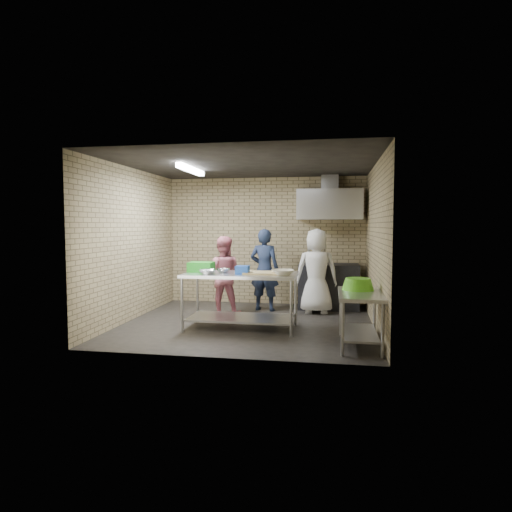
{
  "coord_description": "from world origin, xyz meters",
  "views": [
    {
      "loc": [
        1.39,
        -7.34,
        1.68
      ],
      "look_at": [
        0.1,
        0.2,
        1.15
      ],
      "focal_mm": 30.9,
      "sensor_mm": 36.0,
      "label": 1
    }
  ],
  "objects": [
    {
      "name": "floor",
      "position": [
        0.0,
        0.0,
        0.0
      ],
      "size": [
        4.2,
        4.2,
        0.0
      ],
      "primitive_type": "plane",
      "color": "black",
      "rests_on": "ground"
    },
    {
      "name": "ceiling",
      "position": [
        0.0,
        0.0,
        2.7
      ],
      "size": [
        4.2,
        4.2,
        0.0
      ],
      "primitive_type": "plane",
      "rotation": [
        3.14,
        0.0,
        0.0
      ],
      "color": "black",
      "rests_on": "ground"
    },
    {
      "name": "back_wall",
      "position": [
        0.0,
        2.0,
        1.35
      ],
      "size": [
        4.2,
        0.06,
        2.7
      ],
      "primitive_type": "cube",
      "color": "#9C8B62",
      "rests_on": "ground"
    },
    {
      "name": "front_wall",
      "position": [
        0.0,
        -2.0,
        1.35
      ],
      "size": [
        4.2,
        0.06,
        2.7
      ],
      "primitive_type": "cube",
      "color": "#9C8B62",
      "rests_on": "ground"
    },
    {
      "name": "left_wall",
      "position": [
        -2.1,
        0.0,
        1.35
      ],
      "size": [
        0.06,
        4.0,
        2.7
      ],
      "primitive_type": "cube",
      "color": "#9C8B62",
      "rests_on": "ground"
    },
    {
      "name": "right_wall",
      "position": [
        2.1,
        0.0,
        1.35
      ],
      "size": [
        0.06,
        4.0,
        2.7
      ],
      "primitive_type": "cube",
      "color": "#9C8B62",
      "rests_on": "ground"
    },
    {
      "name": "prep_table",
      "position": [
        -0.05,
        -0.4,
        0.45
      ],
      "size": [
        1.82,
        0.91,
        0.91
      ],
      "primitive_type": "cube",
      "color": "silver",
      "rests_on": "floor"
    },
    {
      "name": "side_counter",
      "position": [
        1.8,
        -1.1,
        0.38
      ],
      "size": [
        0.6,
        1.2,
        0.75
      ],
      "primitive_type": "cube",
      "color": "silver",
      "rests_on": "floor"
    },
    {
      "name": "stove",
      "position": [
        1.35,
        1.65,
        0.45
      ],
      "size": [
        1.2,
        0.7,
        0.9
      ],
      "primitive_type": "cube",
      "color": "black",
      "rests_on": "floor"
    },
    {
      "name": "range_hood",
      "position": [
        1.35,
        1.7,
        2.1
      ],
      "size": [
        1.3,
        0.6,
        0.6
      ],
      "primitive_type": "cube",
      "color": "silver",
      "rests_on": "back_wall"
    },
    {
      "name": "hood_duct",
      "position": [
        1.35,
        1.85,
        2.55
      ],
      "size": [
        0.35,
        0.3,
        0.3
      ],
      "primitive_type": "cube",
      "color": "#A5A8AD",
      "rests_on": "back_wall"
    },
    {
      "name": "wall_shelf",
      "position": [
        1.65,
        1.89,
        1.92
      ],
      "size": [
        0.8,
        0.2,
        0.04
      ],
      "primitive_type": "cube",
      "color": "#3F2B19",
      "rests_on": "back_wall"
    },
    {
      "name": "fluorescent_fixture",
      "position": [
        -1.0,
        0.0,
        2.64
      ],
      "size": [
        0.1,
        1.25,
        0.08
      ],
      "primitive_type": "cube",
      "color": "white",
      "rests_on": "ceiling"
    },
    {
      "name": "green_crate",
      "position": [
        -0.75,
        -0.28,
        0.99
      ],
      "size": [
        0.4,
        0.3,
        0.16
      ],
      "primitive_type": "cube",
      "color": "green",
      "rests_on": "prep_table"
    },
    {
      "name": "blue_tub",
      "position": [
        -0.0,
        -0.5,
        0.97
      ],
      "size": [
        0.2,
        0.2,
        0.13
      ],
      "primitive_type": "cube",
      "color": "blue",
      "rests_on": "prep_table"
    },
    {
      "name": "cutting_board",
      "position": [
        0.3,
        -0.42,
        0.92
      ],
      "size": [
        0.56,
        0.42,
        0.03
      ],
      "primitive_type": "cube",
      "color": "tan",
      "rests_on": "prep_table"
    },
    {
      "name": "mixing_bowl_a",
      "position": [
        -0.55,
        -0.6,
        0.94
      ],
      "size": [
        0.36,
        0.36,
        0.07
      ],
      "primitive_type": "imported",
      "rotation": [
        0.0,
        0.0,
        0.32
      ],
      "color": "silver",
      "rests_on": "prep_table"
    },
    {
      "name": "mixing_bowl_b",
      "position": [
        -0.35,
        -0.35,
        0.94
      ],
      "size": [
        0.27,
        0.27,
        0.07
      ],
      "primitive_type": "imported",
      "rotation": [
        0.0,
        0.0,
        0.32
      ],
      "color": "silver",
      "rests_on": "prep_table"
    },
    {
      "name": "ceramic_bowl",
      "position": [
        0.65,
        -0.55,
        0.95
      ],
      "size": [
        0.44,
        0.44,
        0.09
      ],
      "primitive_type": "imported",
      "rotation": [
        0.0,
        0.0,
        0.32
      ],
      "color": "beige",
      "rests_on": "prep_table"
    },
    {
      "name": "green_basin",
      "position": [
        1.78,
        -0.85,
        0.83
      ],
      "size": [
        0.46,
        0.46,
        0.17
      ],
      "primitive_type": null,
      "color": "#59C626",
      "rests_on": "side_counter"
    },
    {
      "name": "bottle_red",
      "position": [
        1.4,
        1.89,
        2.03
      ],
      "size": [
        0.07,
        0.07,
        0.18
      ],
      "primitive_type": "cylinder",
      "color": "#B22619",
      "rests_on": "wall_shelf"
    },
    {
      "name": "bottle_green",
      "position": [
        1.8,
        1.89,
        2.02
      ],
      "size": [
        0.06,
        0.06,
        0.15
      ],
      "primitive_type": "cylinder",
      "color": "green",
      "rests_on": "wall_shelf"
    },
    {
      "name": "man_navy",
      "position": [
        0.1,
        1.2,
        0.81
      ],
      "size": [
        0.65,
        0.48,
        1.62
      ],
      "primitive_type": "imported",
      "rotation": [
        0.0,
        0.0,
        2.98
      ],
      "color": "black",
      "rests_on": "floor"
    },
    {
      "name": "woman_pink",
      "position": [
        -0.62,
        0.69,
        0.74
      ],
      "size": [
        0.77,
        0.62,
        1.48
      ],
      "primitive_type": "imported",
      "rotation": [
        0.0,
        0.0,
        3.23
      ],
      "color": "#C26777",
      "rests_on": "floor"
    },
    {
      "name": "woman_white",
      "position": [
        1.12,
        1.1,
        0.81
      ],
      "size": [
        0.83,
        0.57,
        1.62
      ],
      "primitive_type": "imported",
      "rotation": [
        0.0,
        0.0,
        3.21
      ],
      "color": "white",
      "rests_on": "floor"
    }
  ]
}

